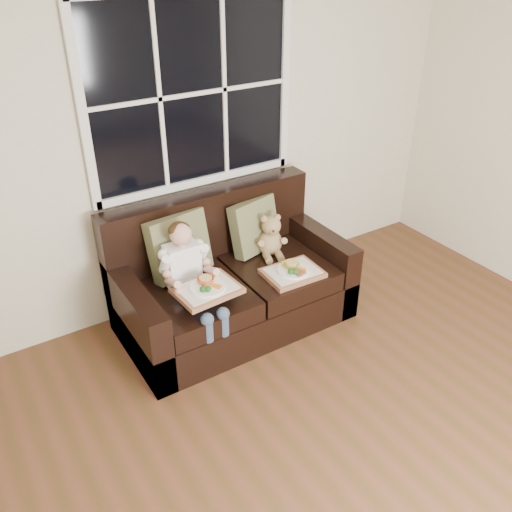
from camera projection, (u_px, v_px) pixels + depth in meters
ground at (436, 509)px, 2.85m from camera, size 5.00×5.00×0.00m
room_walls at (508, 247)px, 2.04m from camera, size 4.52×5.02×2.71m
window_back at (192, 94)px, 3.77m from camera, size 1.62×0.04×1.37m
loveseat at (230, 285)px, 4.12m from camera, size 1.70×0.92×0.96m
pillow_left at (179, 246)px, 3.89m from camera, size 0.49×0.28×0.47m
pillow_right at (254, 226)px, 4.20m from camera, size 0.45×0.28×0.43m
child at (189, 271)px, 3.70m from camera, size 0.34×0.58×0.77m
teddy_bear at (271, 238)px, 4.18m from camera, size 0.24×0.29×0.35m
tray_left at (207, 289)px, 3.61m from camera, size 0.44×0.35×0.10m
tray_right at (293, 272)px, 3.96m from camera, size 0.42×0.33×0.09m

